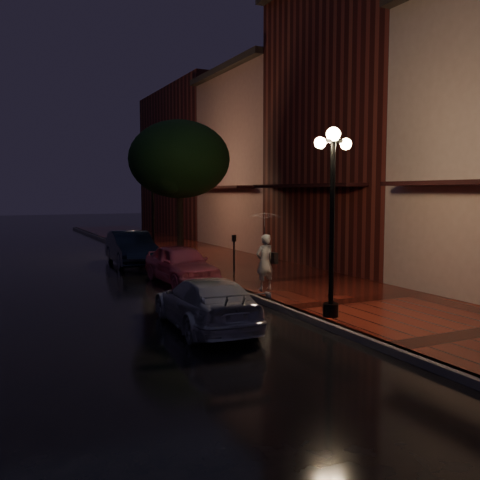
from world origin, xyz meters
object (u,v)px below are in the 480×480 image
woman_with_umbrella (265,238)px  parking_meter (234,251)px  streetlamp_near (332,210)px  navy_car (131,248)px  silver_car (206,303)px  streetlamp_far (153,201)px  street_tree (180,162)px  pink_car (181,264)px

woman_with_umbrella → parking_meter: bearing=-105.0°
streetlamp_near → woman_with_umbrella: 3.77m
navy_car → silver_car: (-1.13, -10.90, -0.13)m
streetlamp_far → navy_car: bearing=-125.7°
streetlamp_near → street_tree: (0.26, 10.99, 1.64)m
street_tree → silver_car: 11.24m
streetlamp_near → streetlamp_far: size_ratio=1.00×
pink_car → parking_meter: bearing=-2.0°
street_tree → parking_meter: street_tree is taller
street_tree → woman_with_umbrella: (-0.01, -7.35, -2.58)m
pink_car → woman_with_umbrella: woman_with_umbrella is taller
streetlamp_near → navy_car: bearing=98.0°
silver_car → parking_meter: (3.42, 5.78, 0.42)m
pink_car → parking_meter: 1.97m
woman_with_umbrella → silver_car: bearing=35.7°
street_tree → navy_car: 4.09m
streetlamp_near → navy_car: size_ratio=1.01×
parking_meter → pink_car: bearing=160.5°
pink_car → navy_car: size_ratio=0.89×
streetlamp_near → street_tree: bearing=88.7°
streetlamp_far → woman_with_umbrella: 10.40m
streetlamp_near → woman_with_umbrella: bearing=86.0°
streetlamp_far → pink_car: 7.77m
street_tree → silver_car: street_tree is taller
streetlamp_near → parking_meter: size_ratio=3.10×
streetlamp_near → streetlamp_far: 14.00m
streetlamp_far → parking_meter: 7.60m
streetlamp_near → silver_car: 3.53m
streetlamp_far → navy_car: (-1.64, -2.28, -1.90)m
navy_car → streetlamp_far: bearing=57.2°
silver_car → navy_car: bearing=-92.1°
streetlamp_near → silver_car: bearing=163.6°
streetlamp_near → street_tree: street_tree is taller
streetlamp_near → navy_car: 11.98m
navy_car → parking_meter: parking_meter is taller
streetlamp_near → woman_with_umbrella: streetlamp_near is taller
streetlamp_near → streetlamp_far: bearing=90.0°
navy_car → silver_car: navy_car is taller
streetlamp_far → woman_with_umbrella: (0.25, -10.36, -0.93)m
street_tree → parking_meter: (0.39, -4.39, -3.25)m
silver_car → streetlamp_near: bearing=167.4°
woman_with_umbrella → navy_car: bearing=-84.2°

